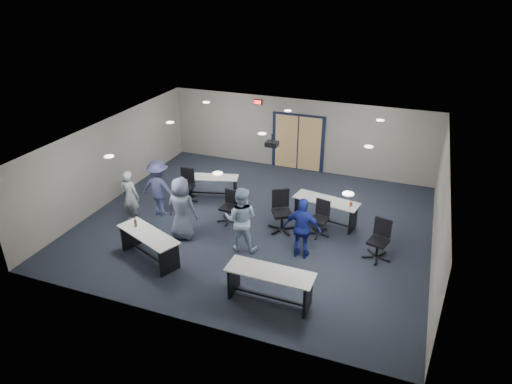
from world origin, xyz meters
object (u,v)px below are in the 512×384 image
at_px(person_plaid, 182,209).
at_px(table_front_left, 149,241).
at_px(person_back, 159,188).
at_px(chair_back_c, 282,212).
at_px(table_back_left, 213,183).
at_px(chair_back_b, 228,207).
at_px(chair_back_d, 319,219).
at_px(person_gray, 130,197).
at_px(person_navy, 303,228).
at_px(table_back_right, 326,207).
at_px(table_front_right, 270,281).
at_px(chair_back_a, 185,186).
at_px(chair_loose_right, 378,240).
at_px(person_lightblue, 241,219).

bearing_deg(person_plaid, table_front_left, 75.33).
xyz_separation_m(table_front_left, person_back, (-1.03, 2.25, 0.35)).
bearing_deg(chair_back_c, table_back_left, 124.62).
height_order(table_front_left, chair_back_b, table_front_left).
distance_m(chair_back_d, person_plaid, 3.87).
xyz_separation_m(person_gray, person_navy, (5.29, -0.02, 0.02)).
distance_m(table_front_left, table_back_right, 5.22).
height_order(table_front_right, chair_back_b, chair_back_b).
height_order(table_front_left, chair_back_a, chair_back_a).
xyz_separation_m(table_front_left, person_gray, (-1.59, 1.56, 0.29)).
height_order(table_back_left, chair_loose_right, chair_loose_right).
xyz_separation_m(table_back_right, chair_back_c, (-1.10, -0.84, 0.07)).
relative_size(table_front_left, person_gray, 1.22).
bearing_deg(person_lightblue, chair_back_c, -127.86).
bearing_deg(person_plaid, table_front_right, 148.90).
distance_m(chair_back_b, chair_back_d, 2.73).
bearing_deg(person_plaid, chair_back_d, -159.50).
distance_m(table_back_right, person_gray, 5.82).
distance_m(chair_back_a, chair_back_d, 4.59).
distance_m(chair_back_c, person_lightblue, 1.55).
distance_m(chair_loose_right, person_lightblue, 3.63).
bearing_deg(person_navy, table_front_right, 86.42).
bearing_deg(table_back_right, table_front_right, -85.67).
relative_size(chair_back_c, person_lightblue, 0.66).
height_order(chair_loose_right, person_gray, person_gray).
distance_m(chair_back_c, person_back, 3.85).
bearing_deg(table_back_right, chair_back_a, -167.75).
xyz_separation_m(table_front_left, person_plaid, (0.29, 1.29, 0.37)).
distance_m(table_back_right, person_back, 5.09).
relative_size(chair_back_b, person_lightblue, 0.53).
relative_size(person_gray, person_back, 0.93).
bearing_deg(table_front_right, table_front_left, 172.90).
distance_m(person_lightblue, person_back, 3.23).
relative_size(table_back_left, chair_loose_right, 1.64).
xyz_separation_m(table_back_right, person_lightblue, (-1.83, -2.17, 0.38)).
bearing_deg(person_gray, table_back_left, -119.81).
bearing_deg(table_front_right, person_back, 149.71).
distance_m(chair_loose_right, person_back, 6.61).
bearing_deg(table_back_right, chair_back_d, -84.02).
height_order(person_plaid, person_back, person_plaid).
distance_m(table_front_right, chair_back_d, 3.28).
distance_m(table_back_right, chair_back_b, 2.92).
bearing_deg(person_back, table_front_right, 146.74).
xyz_separation_m(table_back_left, person_lightblue, (2.13, -2.68, 0.44)).
bearing_deg(person_plaid, chair_back_c, -153.81).
xyz_separation_m(table_back_left, table_back_right, (3.96, -0.51, 0.06)).
distance_m(table_front_right, table_back_right, 3.98).
distance_m(table_back_right, person_navy, 1.98).
height_order(chair_back_b, chair_back_d, chair_back_d).
distance_m(person_gray, person_lightblue, 3.67).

